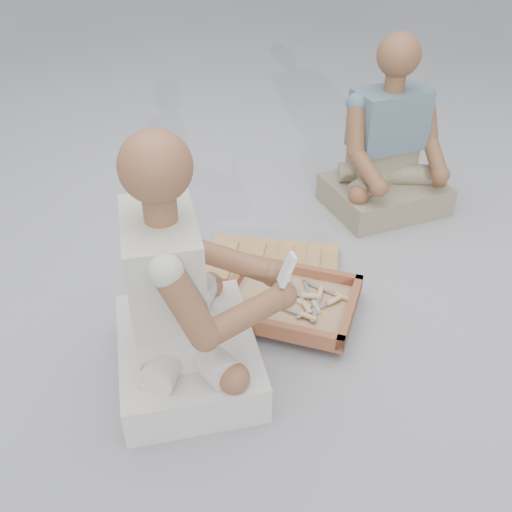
# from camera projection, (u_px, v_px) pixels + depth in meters

# --- Properties ---
(ground) EXTENTS (60.00, 60.00, 0.00)m
(ground) POSITION_uv_depth(u_px,v_px,m) (259.00, 331.00, 2.28)
(ground) COLOR #97969B
(ground) RESTS_ON ground
(carved_panel) EXTENTS (0.63, 0.45, 0.04)m
(carved_panel) POSITION_uv_depth(u_px,v_px,m) (271.00, 266.00, 2.61)
(carved_panel) COLOR #935B38
(carved_panel) RESTS_ON ground
(tool_tray) EXTENTS (0.62, 0.54, 0.07)m
(tool_tray) POSITION_uv_depth(u_px,v_px,m) (290.00, 301.00, 2.33)
(tool_tray) COLOR brown
(tool_tray) RESTS_ON carved_panel
(chisel_0) EXTENTS (0.08, 0.22, 0.02)m
(chisel_0) POSITION_uv_depth(u_px,v_px,m) (285.00, 288.00, 2.39)
(chisel_0) COLOR silver
(chisel_0) RESTS_ON tool_tray
(chisel_1) EXTENTS (0.10, 0.21, 0.02)m
(chisel_1) POSITION_uv_depth(u_px,v_px,m) (305.00, 305.00, 2.29)
(chisel_1) COLOR silver
(chisel_1) RESTS_ON tool_tray
(chisel_2) EXTENTS (0.22, 0.03, 0.02)m
(chisel_2) POSITION_uv_depth(u_px,v_px,m) (305.00, 295.00, 2.33)
(chisel_2) COLOR silver
(chisel_2) RESTS_ON tool_tray
(chisel_3) EXTENTS (0.16, 0.18, 0.02)m
(chisel_3) POSITION_uv_depth(u_px,v_px,m) (277.00, 303.00, 2.31)
(chisel_3) COLOR silver
(chisel_3) RESTS_ON tool_tray
(chisel_4) EXTENTS (0.20, 0.12, 0.02)m
(chisel_4) POSITION_uv_depth(u_px,v_px,m) (303.00, 315.00, 2.24)
(chisel_4) COLOR silver
(chisel_4) RESTS_ON tool_tray
(chisel_5) EXTENTS (0.21, 0.10, 0.02)m
(chisel_5) POSITION_uv_depth(u_px,v_px,m) (281.00, 297.00, 2.35)
(chisel_5) COLOR silver
(chisel_5) RESTS_ON tool_tray
(chisel_6) EXTENTS (0.20, 0.13, 0.02)m
(chisel_6) POSITION_uv_depth(u_px,v_px,m) (339.00, 296.00, 2.35)
(chisel_6) COLOR silver
(chisel_6) RESTS_ON tool_tray
(chisel_7) EXTENTS (0.19, 0.15, 0.02)m
(chisel_7) POSITION_uv_depth(u_px,v_px,m) (329.00, 302.00, 2.30)
(chisel_7) COLOR silver
(chisel_7) RESTS_ON tool_tray
(chisel_8) EXTENTS (0.06, 0.22, 0.02)m
(chisel_8) POSITION_uv_depth(u_px,v_px,m) (319.00, 296.00, 2.33)
(chisel_8) COLOR silver
(chisel_8) RESTS_ON tool_tray
(chisel_9) EXTENTS (0.08, 0.22, 0.02)m
(chisel_9) POSITION_uv_depth(u_px,v_px,m) (315.00, 304.00, 2.30)
(chisel_9) COLOR silver
(chisel_9) RESTS_ON tool_tray
(chisel_10) EXTENTS (0.17, 0.16, 0.02)m
(chisel_10) POSITION_uv_depth(u_px,v_px,m) (300.00, 302.00, 2.32)
(chisel_10) COLOR silver
(chisel_10) RESTS_ON tool_tray
(wood_chip_0) EXTENTS (0.02, 0.02, 0.00)m
(wood_chip_0) POSITION_uv_depth(u_px,v_px,m) (239.00, 267.00, 2.63)
(wood_chip_0) COLOR tan
(wood_chip_0) RESTS_ON ground
(wood_chip_1) EXTENTS (0.02, 0.02, 0.00)m
(wood_chip_1) POSITION_uv_depth(u_px,v_px,m) (267.00, 294.00, 2.47)
(wood_chip_1) COLOR tan
(wood_chip_1) RESTS_ON ground
(wood_chip_2) EXTENTS (0.02, 0.02, 0.00)m
(wood_chip_2) POSITION_uv_depth(u_px,v_px,m) (234.00, 262.00, 2.66)
(wood_chip_2) COLOR tan
(wood_chip_2) RESTS_ON ground
(wood_chip_3) EXTENTS (0.02, 0.02, 0.00)m
(wood_chip_3) POSITION_uv_depth(u_px,v_px,m) (336.00, 313.00, 2.36)
(wood_chip_3) COLOR tan
(wood_chip_3) RESTS_ON ground
(wood_chip_4) EXTENTS (0.02, 0.02, 0.00)m
(wood_chip_4) POSITION_uv_depth(u_px,v_px,m) (362.00, 294.00, 2.47)
(wood_chip_4) COLOR tan
(wood_chip_4) RESTS_ON ground
(wood_chip_5) EXTENTS (0.02, 0.02, 0.00)m
(wood_chip_5) POSITION_uv_depth(u_px,v_px,m) (279.00, 303.00, 2.42)
(wood_chip_5) COLOR tan
(wood_chip_5) RESTS_ON ground
(wood_chip_6) EXTENTS (0.02, 0.02, 0.00)m
(wood_chip_6) POSITION_uv_depth(u_px,v_px,m) (332.00, 366.00, 2.12)
(wood_chip_6) COLOR tan
(wood_chip_6) RESTS_ON ground
(wood_chip_7) EXTENTS (0.02, 0.02, 0.00)m
(wood_chip_7) POSITION_uv_depth(u_px,v_px,m) (206.00, 318.00, 2.34)
(wood_chip_7) COLOR tan
(wood_chip_7) RESTS_ON ground
(wood_chip_8) EXTENTS (0.02, 0.02, 0.00)m
(wood_chip_8) POSITION_uv_depth(u_px,v_px,m) (304.00, 291.00, 2.48)
(wood_chip_8) COLOR tan
(wood_chip_8) RESTS_ON ground
(craftsman) EXTENTS (0.70, 0.71, 0.94)m
(craftsman) POSITION_uv_depth(u_px,v_px,m) (182.00, 303.00, 1.92)
(craftsman) COLOR silver
(craftsman) RESTS_ON ground
(companion) EXTENTS (0.72, 0.67, 0.90)m
(companion) POSITION_uv_depth(u_px,v_px,m) (388.00, 155.00, 2.93)
(companion) COLOR gray
(companion) RESTS_ON ground
(mobile_phone) EXTENTS (0.07, 0.06, 0.12)m
(mobile_phone) POSITION_uv_depth(u_px,v_px,m) (287.00, 270.00, 1.86)
(mobile_phone) COLOR white
(mobile_phone) RESTS_ON craftsman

